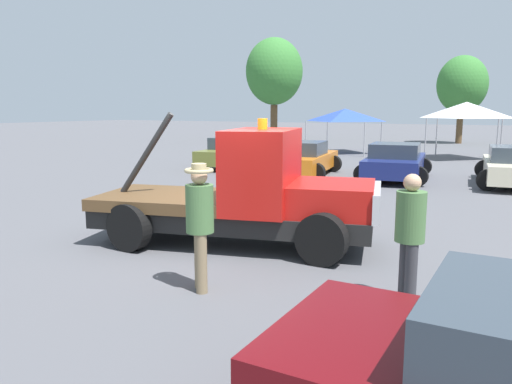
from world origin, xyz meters
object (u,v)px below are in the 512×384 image
Objects in this scene: parked_car_orange at (303,159)px; parked_car_navy at (395,162)px; canopy_tent_blue at (345,115)px; tree_center at (274,72)px; parked_car_olive at (236,153)px; tree_left at (462,85)px; tow_truck at (250,197)px; person_near_truck at (410,229)px; canopy_tent_white at (466,110)px; person_at_hood at (200,217)px.

parked_car_orange is 1.03× the size of parked_car_navy.
tree_center is (-9.14, 8.89, 3.33)m from canopy_tent_blue.
parked_car_orange is at bearing 93.83° from parked_car_navy.
parked_car_olive and parked_car_navy have the same top height.
tree_center reaches higher than parked_car_orange.
tree_left is at bearing 12.68° from tree_center.
tree_left is at bearing 75.71° from tow_truck.
person_near_truck reaches higher than parked_car_navy.
tow_truck is 3.23× the size of person_near_truck.
parked_car_orange is 10.80m from canopy_tent_blue.
canopy_tent_blue is at bearing -101.95° from person_near_truck.
parked_car_navy is at bearing -100.03° from parked_car_olive.
canopy_tent_blue is 13.17m from tree_center.
person_near_truck is 0.52× the size of canopy_tent_white.
parked_car_orange is at bearing 93.25° from tow_truck.
person_at_hood is 12.81m from parked_car_navy.
tree_left is at bearing -6.42° from parked_car_navy.
tow_truck is 12.89m from parked_car_olive.
tree_left reaches higher than parked_car_olive.
parked_car_orange is 23.02m from tree_left.
parked_car_olive is 1.35× the size of canopy_tent_blue.
person_near_truck is 12.87m from parked_car_orange.
tow_truck is 1.61× the size of canopy_tent_blue.
parked_car_orange is 1.37× the size of canopy_tent_blue.
tree_center reaches higher than canopy_tent_white.
person_near_truck is at bearing -60.23° from tree_center.
parked_car_orange is at bearing -113.90° from parked_car_olive.
parked_car_olive is at bearing -83.66° from person_near_truck.
person_at_hood is 0.52× the size of canopy_tent_blue.
parked_car_navy is at bearing -52.31° from tree_center.
tree_center reaches higher than canopy_tent_blue.
tree_center is (-15.72, 9.20, 3.03)m from canopy_tent_white.
parked_car_orange is at bearing -97.32° from tree_left.
canopy_tent_white is 0.40× the size of tree_center.
canopy_tent_blue is 0.42× the size of tree_center.
parked_car_navy is at bearing -97.56° from canopy_tent_white.
person_near_truck is 0.21× the size of tree_center.
tree_center reaches higher than person_at_hood.
person_at_hood is 0.28× the size of tree_left.
tow_truck is 1.17× the size of parked_car_orange.
parked_car_orange is (-3.72, 12.11, -0.43)m from person_at_hood.
person_at_hood is (-2.68, -0.95, 0.07)m from person_near_truck.
person_at_hood is 22.38m from canopy_tent_white.
parked_car_olive is 0.57× the size of tree_center.
parked_car_orange is 0.74× the size of tree_left.
tow_truck reaches higher than person_near_truck.
tow_truck is at bearing -75.91° from canopy_tent_blue.
canopy_tent_blue reaches higher than parked_car_orange.
person_near_truck is 34.04m from tree_left.
tow_truck is 3.60m from person_near_truck.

